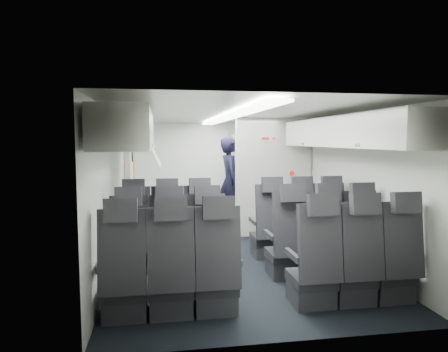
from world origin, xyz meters
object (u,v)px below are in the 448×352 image
object	(u,v)px
seat_row_mid	(247,249)
boarding_door	(130,182)
seat_row_front	(234,232)
seat_row_rear	(266,272)
flight_attendant	(230,182)
galley_unit	(249,175)
carry_on_bag	(138,135)

from	to	relation	value
seat_row_mid	boarding_door	world-z (taller)	boarding_door
seat_row_front	seat_row_mid	bearing A→B (deg)	-90.00
seat_row_mid	seat_row_rear	size ratio (longest dim) A/B	1.00
flight_attendant	galley_unit	bearing A→B (deg)	-31.22
seat_row_front	flight_attendant	size ratio (longest dim) A/B	1.83
galley_unit	boarding_door	size ratio (longest dim) A/B	1.02
seat_row_front	galley_unit	bearing A→B (deg)	73.72
carry_on_bag	boarding_door	bearing A→B (deg)	105.12
seat_row_rear	flight_attendant	xyz separation A→B (m)	(0.34, 4.08, 0.50)
carry_on_bag	galley_unit	bearing A→B (deg)	60.51
seat_row_rear	flight_attendant	distance (m)	4.13
seat_row_mid	flight_attendant	xyz separation A→B (m)	(0.34, 3.18, 0.50)
seat_row_mid	flight_attendant	size ratio (longest dim) A/B	1.83
flight_attendant	carry_on_bag	xyz separation A→B (m)	(-1.70, -2.15, 0.92)
seat_row_rear	boarding_door	bearing A→B (deg)	112.87
seat_row_front	seat_row_rear	bearing A→B (deg)	-90.00
seat_row_mid	flight_attendant	bearing A→B (deg)	83.89
seat_row_front	carry_on_bag	bearing A→B (deg)	174.63
seat_row_rear	boarding_door	size ratio (longest dim) A/B	1.79
boarding_door	carry_on_bag	size ratio (longest dim) A/B	4.86
seat_row_mid	seat_row_rear	bearing A→B (deg)	-90.00
seat_row_rear	galley_unit	xyz separation A→B (m)	(0.95, 5.05, 0.55)
seat_row_rear	galley_unit	bearing A→B (deg)	79.35
seat_row_rear	carry_on_bag	distance (m)	2.75
seat_row_front	boarding_door	size ratio (longest dim) A/B	1.79
seat_row_mid	galley_unit	bearing A→B (deg)	77.12
galley_unit	carry_on_bag	distance (m)	3.98
seat_row_mid	galley_unit	size ratio (longest dim) A/B	1.75
seat_row_mid	seat_row_front	bearing A→B (deg)	90.00
seat_row_front	flight_attendant	bearing A→B (deg)	81.51
boarding_door	carry_on_bag	world-z (taller)	carry_on_bag
seat_row_front	seat_row_rear	size ratio (longest dim) A/B	1.00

